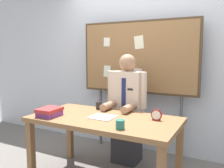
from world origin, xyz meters
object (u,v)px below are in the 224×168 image
Objects in this scene: desk at (104,125)px; book_stack at (49,112)px; open_notebook at (103,117)px; desk_clock at (156,115)px; person at (127,113)px; bulletin_board at (138,59)px; coffee_mug at (120,124)px; pen_holder at (99,105)px.

book_stack is (-0.57, -0.24, 0.14)m from desk.
book_stack is 1.05× the size of open_notebook.
open_notebook is (0.56, 0.22, -0.04)m from book_stack.
desk_clock is at bearing 19.27° from book_stack.
person is at bearing 89.30° from open_notebook.
bulletin_board is at bearing 64.71° from book_stack.
book_stack reaches higher than coffee_mug.
bulletin_board is (-0.00, 0.36, 0.70)m from person.
bulletin_board reaches higher than book_stack.
pen_holder is (-0.25, 0.33, 0.04)m from open_notebook.
desk is at bearing -90.00° from person.
pen_holder reaches higher than open_notebook.
pen_holder reaches higher than coffee_mug.
desk_clock is at bearing -39.93° from person.
person reaches higher than desk.
person is 5.55× the size of open_notebook.
desk is at bearing -50.62° from pen_holder.
book_stack is 1.18m from desk_clock.
bulletin_board is at bearing 89.58° from open_notebook.
desk_clock is at bearing -56.35° from bulletin_board.
desk is 6.22× the size of open_notebook.
book_stack is 0.91m from coffee_mug.
pen_holder reaches higher than desk.
coffee_mug is at bearing -40.72° from desk.
bulletin_board is 1.17m from open_notebook.
pen_holder is (-0.26, 0.31, 0.14)m from desk.
pen_holder is at bearing 168.74° from desk_clock.
desk is 0.46m from coffee_mug.
bulletin_board is 7.33× the size of open_notebook.
open_notebook reaches higher than desk.
coffee_mug is (0.33, -0.29, 0.13)m from desk.
desk_clock is at bearing 64.20° from coffee_mug.
desk is at bearing -89.98° from bulletin_board.
desk_clock is (0.54, -0.82, -0.57)m from bulletin_board.
person is at bearing 55.96° from book_stack.
coffee_mug is at bearing -3.07° from book_stack.
bulletin_board reaches higher than person.
bulletin_board is 1.46m from book_stack.
bulletin_board is 7.01× the size of book_stack.
open_notebook is at bearing 21.10° from book_stack.
bulletin_board is at bearing 68.79° from pen_holder.
desk is at bearing 69.12° from open_notebook.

